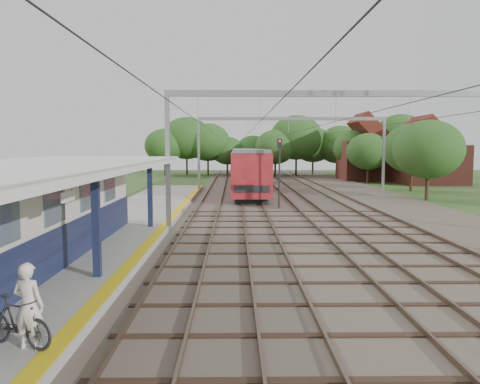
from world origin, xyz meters
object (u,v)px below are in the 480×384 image
object	(u,v)px
person	(28,306)
bicycle	(17,322)
train	(246,166)
signal_post	(279,163)

from	to	relation	value
person	bicycle	size ratio (longest dim) A/B	1.00
bicycle	train	distance (m)	43.40
person	train	world-z (taller)	train
person	signal_post	world-z (taller)	signal_post
person	bicycle	bearing A→B (deg)	-1.77
bicycle	signal_post	distance (m)	24.35
person	train	xyz separation A→B (m)	(5.22, 43.10, 1.01)
bicycle	signal_post	world-z (taller)	signal_post
person	train	bearing A→B (deg)	-85.42
bicycle	train	size ratio (longest dim) A/B	0.05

